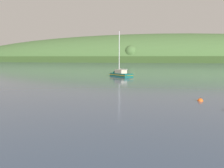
# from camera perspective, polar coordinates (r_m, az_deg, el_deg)

# --- Properties ---
(far_shoreline_hill) EXTENTS (488.57, 108.09, 49.11)m
(far_shoreline_hill) POSITION_cam_1_polar(r_m,az_deg,el_deg) (239.64, 7.60, 4.70)
(far_shoreline_hill) COLOR #314A21
(far_shoreline_hill) RESTS_ON ground
(sailboat_midwater_white) EXTENTS (5.93, 6.52, 10.57)m
(sailboat_midwater_white) POSITION_cam_1_polar(r_m,az_deg,el_deg) (58.44, 1.53, 1.94)
(sailboat_midwater_white) COLOR #0F564C
(sailboat_midwater_white) RESTS_ON ground
(mooring_buoy_midchannel) EXTENTS (0.53, 0.53, 0.61)m
(mooring_buoy_midchannel) POSITION_cam_1_polar(r_m,az_deg,el_deg) (26.81, 18.18, -3.45)
(mooring_buoy_midchannel) COLOR #EA5B19
(mooring_buoy_midchannel) RESTS_ON ground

